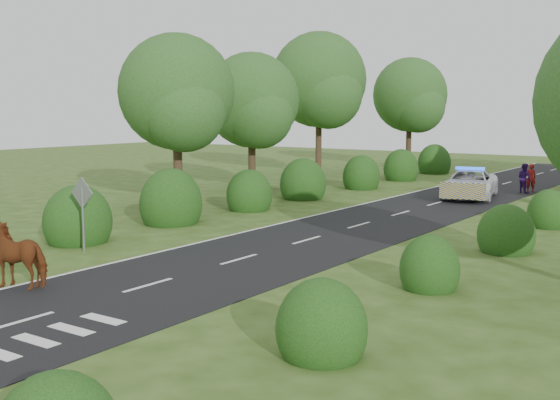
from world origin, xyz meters
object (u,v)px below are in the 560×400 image
Objects in this scene: cow at (24,260)px; pedestrian_red at (531,178)px; pedestrian_purple at (524,178)px; road_sign at (82,203)px; police_van at (470,184)px.

pedestrian_red reaches higher than cow.
pedestrian_purple reaches higher than cow.
road_sign is 1.25× the size of cow.
police_van is at bearing 152.12° from cow.
police_van reaches higher than cow.
road_sign is at bearing 51.12° from pedestrian_red.
police_van is 3.49× the size of pedestrian_purple.
police_van is at bearing 99.33° from pedestrian_purple.
cow is at bearing 113.29° from pedestrian_purple.
pedestrian_purple reaches higher than pedestrian_red.
pedestrian_purple is (1.76, 3.97, 0.09)m from police_van.
police_van is 4.34m from pedestrian_purple.
road_sign reaches higher than cow.
pedestrian_red is at bearing 73.92° from road_sign.
road_sign is 27.14m from pedestrian_red.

